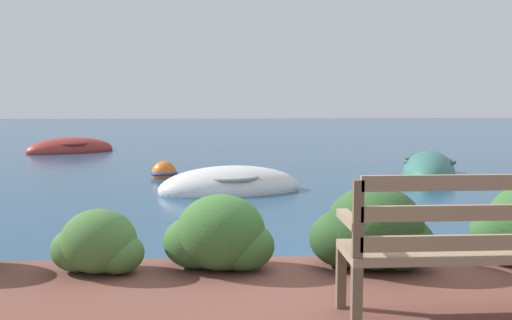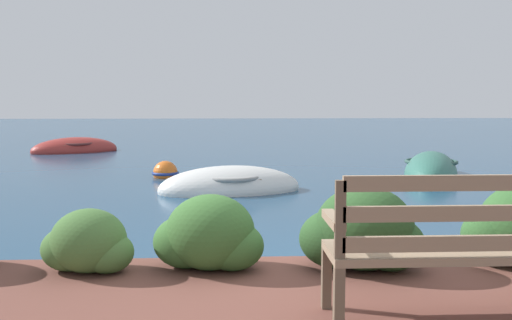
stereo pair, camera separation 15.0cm
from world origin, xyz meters
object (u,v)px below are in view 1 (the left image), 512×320
at_px(park_bench, 484,243).
at_px(mooring_buoy, 164,173).
at_px(rowboat_mid, 429,173).
at_px(rowboat_nearest, 230,188).
at_px(rowboat_far, 71,150).

distance_m(park_bench, mooring_buoy, 8.56).
distance_m(rowboat_mid, mooring_buoy, 5.33).
xyz_separation_m(rowboat_nearest, mooring_buoy, (-1.29, 1.83, 0.02)).
xyz_separation_m(park_bench, rowboat_mid, (2.60, 7.87, -0.63)).
bearing_deg(park_bench, rowboat_far, 120.20).
distance_m(park_bench, rowboat_nearest, 6.46).
xyz_separation_m(park_bench, rowboat_nearest, (-1.43, 6.26, -0.64)).
relative_size(rowboat_mid, mooring_buoy, 5.51).
height_order(rowboat_mid, mooring_buoy, rowboat_mid).
distance_m(rowboat_far, mooring_buoy, 6.49).
relative_size(rowboat_nearest, mooring_buoy, 4.87).
distance_m(rowboat_mid, rowboat_far, 10.38).
bearing_deg(rowboat_nearest, mooring_buoy, 112.41).
distance_m(rowboat_nearest, rowboat_mid, 4.34).
height_order(rowboat_nearest, rowboat_far, rowboat_nearest).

